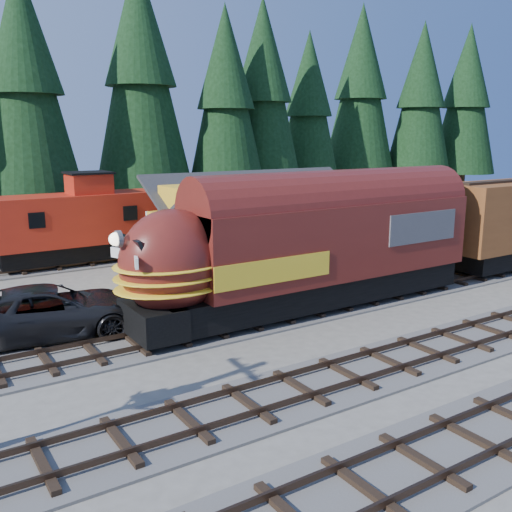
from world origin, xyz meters
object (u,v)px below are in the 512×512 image
locomotive (301,252)px  caboose (76,223)px  pickup_truck_a (50,312)px  depot (275,218)px

locomotive → caboose: 14.94m
locomotive → pickup_truck_a: bearing=164.1°
caboose → pickup_truck_a: size_ratio=1.34×
depot → locomotive: (-3.24, -6.50, -0.37)m
locomotive → caboose: (-5.22, 14.00, -0.18)m
caboose → pickup_truck_a: caboose is taller
depot → caboose: size_ratio=1.39×
depot → locomotive: bearing=-116.5°
caboose → depot: bearing=-41.6°
locomotive → caboose: size_ratio=1.77×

